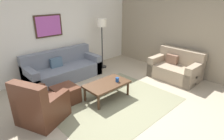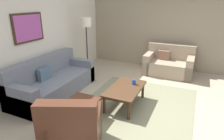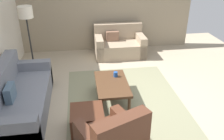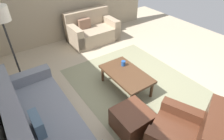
{
  "view_description": "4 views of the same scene",
  "coord_description": "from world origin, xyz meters",
  "px_view_note": "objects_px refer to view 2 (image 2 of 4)",
  "views": [
    {
      "loc": [
        -2.7,
        -2.81,
        2.41
      ],
      "look_at": [
        0.2,
        0.25,
        0.72
      ],
      "focal_mm": 29.73,
      "sensor_mm": 36.0,
      "label": 1
    },
    {
      "loc": [
        -3.49,
        -1.03,
        2.16
      ],
      "look_at": [
        0.24,
        0.66,
        0.68
      ],
      "focal_mm": 31.02,
      "sensor_mm": 36.0,
      "label": 2
    },
    {
      "loc": [
        -4.08,
        0.84,
        2.79
      ],
      "look_at": [
        -0.17,
        0.28,
        0.8
      ],
      "focal_mm": 38.14,
      "sensor_mm": 36.0,
      "label": 3
    },
    {
      "loc": [
        -2.25,
        2.2,
        2.65
      ],
      "look_at": [
        -0.04,
        0.66,
        0.7
      ],
      "focal_mm": 29.8,
      "sensor_mm": 36.0,
      "label": 4
    }
  ],
  "objects_px": {
    "cup": "(134,82)",
    "ottoman": "(82,110)",
    "coffee_table": "(125,90)",
    "lamp_standing": "(86,28)",
    "armchair_leather": "(73,134)",
    "couch_loveseat": "(169,64)",
    "couch_main": "(51,82)",
    "framed_artwork": "(28,28)"
  },
  "relations": [
    {
      "from": "couch_main",
      "to": "armchair_leather",
      "type": "xyz_separation_m",
      "value": [
        -1.42,
        -1.62,
        0.01
      ]
    },
    {
      "from": "couch_loveseat",
      "to": "lamp_standing",
      "type": "xyz_separation_m",
      "value": [
        -1.05,
        2.29,
        1.11
      ]
    },
    {
      "from": "armchair_leather",
      "to": "couch_loveseat",
      "type": "bearing_deg",
      "value": -10.87
    },
    {
      "from": "armchair_leather",
      "to": "coffee_table",
      "type": "xyz_separation_m",
      "value": [
        1.61,
        -0.22,
        0.05
      ]
    },
    {
      "from": "coffee_table",
      "to": "framed_artwork",
      "type": "height_order",
      "value": "framed_artwork"
    },
    {
      "from": "couch_main",
      "to": "armchair_leather",
      "type": "height_order",
      "value": "armchair_leather"
    },
    {
      "from": "couch_loveseat",
      "to": "couch_main",
      "type": "bearing_deg",
      "value": 137.43
    },
    {
      "from": "lamp_standing",
      "to": "framed_artwork",
      "type": "distance_m",
      "value": 1.71
    },
    {
      "from": "lamp_standing",
      "to": "framed_artwork",
      "type": "height_order",
      "value": "framed_artwork"
    },
    {
      "from": "couch_loveseat",
      "to": "coffee_table",
      "type": "distance_m",
      "value": 2.46
    },
    {
      "from": "couch_main",
      "to": "couch_loveseat",
      "type": "distance_m",
      "value": 3.53
    },
    {
      "from": "armchair_leather",
      "to": "coffee_table",
      "type": "bearing_deg",
      "value": -7.79
    },
    {
      "from": "couch_loveseat",
      "to": "armchair_leather",
      "type": "relative_size",
      "value": 1.35
    },
    {
      "from": "couch_main",
      "to": "ottoman",
      "type": "height_order",
      "value": "couch_main"
    },
    {
      "from": "couch_loveseat",
      "to": "ottoman",
      "type": "height_order",
      "value": "couch_loveseat"
    },
    {
      "from": "ottoman",
      "to": "cup",
      "type": "bearing_deg",
      "value": -30.96
    },
    {
      "from": "couch_loveseat",
      "to": "ottoman",
      "type": "xyz_separation_m",
      "value": [
        -3.25,
        1.1,
        -0.1
      ]
    },
    {
      "from": "ottoman",
      "to": "coffee_table",
      "type": "height_order",
      "value": "coffee_table"
    },
    {
      "from": "cup",
      "to": "ottoman",
      "type": "bearing_deg",
      "value": 149.04
    },
    {
      "from": "lamp_standing",
      "to": "couch_main",
      "type": "bearing_deg",
      "value": 176.36
    },
    {
      "from": "armchair_leather",
      "to": "couch_main",
      "type": "bearing_deg",
      "value": 48.77
    },
    {
      "from": "ottoman",
      "to": "coffee_table",
      "type": "distance_m",
      "value": 1.03
    },
    {
      "from": "couch_main",
      "to": "cup",
      "type": "xyz_separation_m",
      "value": [
        0.44,
        -1.95,
        0.17
      ]
    },
    {
      "from": "lamp_standing",
      "to": "framed_artwork",
      "type": "xyz_separation_m",
      "value": [
        -1.62,
        0.52,
        0.17
      ]
    },
    {
      "from": "coffee_table",
      "to": "lamp_standing",
      "type": "relative_size",
      "value": 0.64
    },
    {
      "from": "armchair_leather",
      "to": "framed_artwork",
      "type": "height_order",
      "value": "framed_artwork"
    },
    {
      "from": "couch_loveseat",
      "to": "cup",
      "type": "distance_m",
      "value": 2.21
    },
    {
      "from": "framed_artwork",
      "to": "cup",
      "type": "bearing_deg",
      "value": -77.72
    },
    {
      "from": "armchair_leather",
      "to": "lamp_standing",
      "type": "xyz_separation_m",
      "value": [
        2.96,
        1.52,
        1.1
      ]
    },
    {
      "from": "framed_artwork",
      "to": "coffee_table",
      "type": "bearing_deg",
      "value": -83.16
    },
    {
      "from": "lamp_standing",
      "to": "couch_loveseat",
      "type": "bearing_deg",
      "value": -65.26
    },
    {
      "from": "armchair_leather",
      "to": "lamp_standing",
      "type": "relative_size",
      "value": 0.61
    },
    {
      "from": "ottoman",
      "to": "armchair_leather",
      "type": "bearing_deg",
      "value": -156.71
    },
    {
      "from": "coffee_table",
      "to": "framed_artwork",
      "type": "xyz_separation_m",
      "value": [
        -0.27,
        2.26,
        1.22
      ]
    },
    {
      "from": "couch_main",
      "to": "couch_loveseat",
      "type": "relative_size",
      "value": 1.58
    },
    {
      "from": "cup",
      "to": "lamp_standing",
      "type": "height_order",
      "value": "lamp_standing"
    },
    {
      "from": "coffee_table",
      "to": "cup",
      "type": "relative_size",
      "value": 10.17
    },
    {
      "from": "couch_main",
      "to": "armchair_leather",
      "type": "distance_m",
      "value": 2.15
    },
    {
      "from": "couch_main",
      "to": "lamp_standing",
      "type": "relative_size",
      "value": 1.31
    },
    {
      "from": "couch_loveseat",
      "to": "framed_artwork",
      "type": "height_order",
      "value": "framed_artwork"
    },
    {
      "from": "couch_main",
      "to": "framed_artwork",
      "type": "relative_size",
      "value": 2.69
    },
    {
      "from": "cup",
      "to": "framed_artwork",
      "type": "distance_m",
      "value": 2.67
    }
  ]
}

